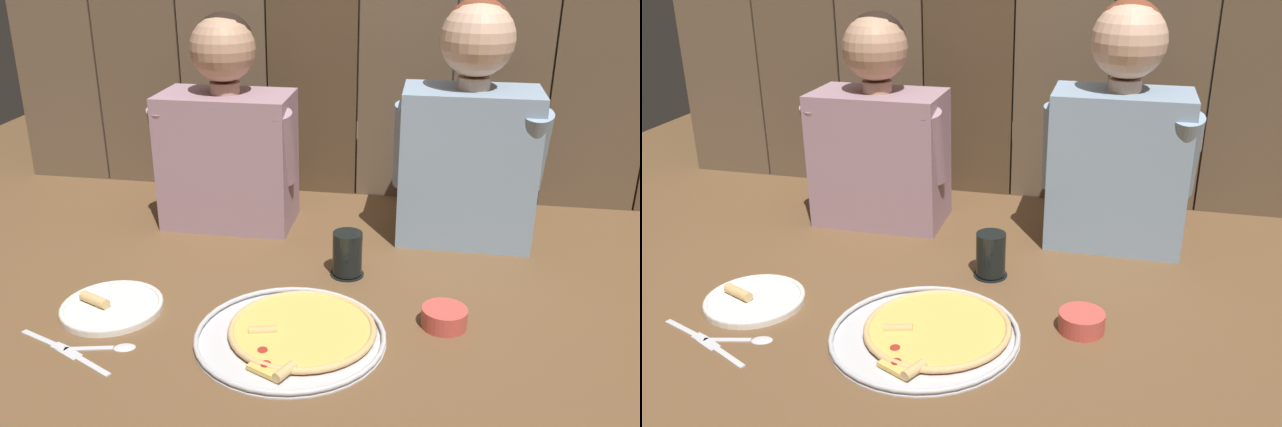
# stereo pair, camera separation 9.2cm
# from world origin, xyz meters

# --- Properties ---
(ground_plane) EXTENTS (3.20, 3.20, 0.00)m
(ground_plane) POSITION_xyz_m (0.00, 0.00, 0.00)
(ground_plane) COLOR brown
(pizza_tray) EXTENTS (0.39, 0.39, 0.03)m
(pizza_tray) POSITION_xyz_m (-0.02, -0.13, 0.01)
(pizza_tray) COLOR silver
(pizza_tray) RESTS_ON ground
(dinner_plate) EXTENTS (0.22, 0.22, 0.03)m
(dinner_plate) POSITION_xyz_m (-0.44, -0.09, 0.01)
(dinner_plate) COLOR white
(dinner_plate) RESTS_ON ground
(drinking_glass) EXTENTS (0.08, 0.08, 0.11)m
(drinking_glass) POSITION_xyz_m (0.05, 0.16, 0.05)
(drinking_glass) COLOR black
(drinking_glass) RESTS_ON ground
(dipping_bowl) EXTENTS (0.10, 0.10, 0.04)m
(dipping_bowl) POSITION_xyz_m (0.28, -0.03, 0.02)
(dipping_bowl) COLOR #CC4C42
(dipping_bowl) RESTS_ON ground
(table_fork) EXTENTS (0.13, 0.06, 0.01)m
(table_fork) POSITION_xyz_m (-0.51, -0.23, 0.00)
(table_fork) COLOR silver
(table_fork) RESTS_ON ground
(table_knife) EXTENTS (0.15, 0.09, 0.01)m
(table_knife) POSITION_xyz_m (-0.41, -0.28, 0.00)
(table_knife) COLOR silver
(table_knife) RESTS_ON ground
(table_spoon) EXTENTS (0.14, 0.05, 0.01)m
(table_spoon) POSITION_xyz_m (-0.37, -0.23, 0.00)
(table_spoon) COLOR silver
(table_spoon) RESTS_ON ground
(diner_left) EXTENTS (0.39, 0.20, 0.58)m
(diner_left) POSITION_xyz_m (-0.32, 0.43, 0.26)
(diner_left) COLOR gray
(diner_left) RESTS_ON ground
(diner_right) EXTENTS (0.38, 0.21, 0.62)m
(diner_right) POSITION_xyz_m (0.32, 0.43, 0.29)
(diner_right) COLOR #849EB7
(diner_right) RESTS_ON ground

